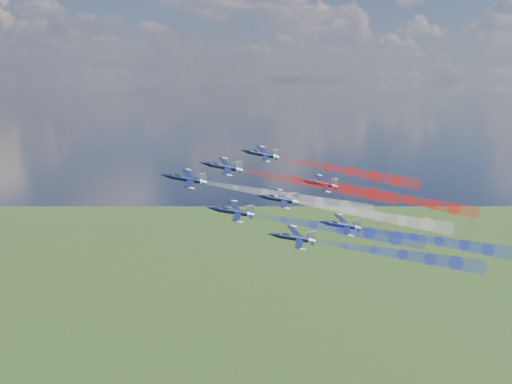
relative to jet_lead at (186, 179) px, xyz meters
name	(u,v)px	position (x,y,z in m)	size (l,w,h in m)	color
jet_lead	(186,179)	(0.00, 0.00, 0.00)	(8.63, 10.78, 2.88)	black
trail_lead	(293,198)	(24.53, -3.36, -5.39)	(3.59, 41.14, 3.59)	white
jet_inner_left	(233,211)	(6.88, -10.83, -5.75)	(8.63, 10.78, 2.88)	black
trail_inner_left	(342,229)	(31.40, -14.18, -11.14)	(3.59, 41.14, 3.59)	#1A24DE
jet_inner_right	(223,167)	(10.65, 5.35, 1.44)	(8.63, 10.78, 2.88)	black
trail_inner_right	(322,185)	(35.18, 2.00, -3.95)	(3.59, 41.14, 3.59)	red
jet_outer_left	(294,238)	(16.86, -19.70, -10.32)	(8.63, 10.78, 2.88)	black
trail_outer_left	(402,255)	(41.39, -23.06, -15.71)	(3.59, 41.14, 3.59)	#1A24DE
jet_center_third	(279,199)	(21.07, -3.51, -5.47)	(8.63, 10.78, 2.88)	black
trail_center_third	(378,216)	(45.59, -6.87, -10.85)	(3.59, 41.14, 3.59)	white
jet_outer_right	(261,154)	(24.19, 14.26, 2.83)	(8.63, 10.78, 2.88)	black
trail_outer_right	(351,171)	(48.72, 10.90, -2.56)	(3.59, 41.14, 3.59)	red
jet_rear_left	(341,225)	(31.46, -13.85, -10.27)	(8.63, 10.78, 2.88)	black
trail_rear_left	(440,241)	(55.99, -17.21, -15.65)	(3.59, 41.14, 3.59)	#1A24DE
jet_rear_right	(320,183)	(35.36, 3.43, -3.80)	(8.63, 10.78, 2.88)	black
trail_rear_right	(409,200)	(59.88, 0.07, -9.18)	(3.59, 41.14, 3.59)	red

